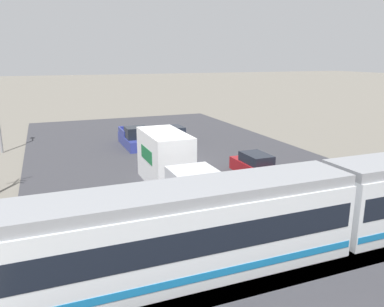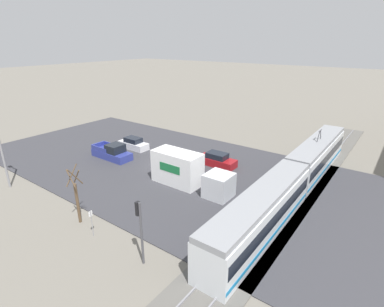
{
  "view_description": "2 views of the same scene",
  "coord_description": "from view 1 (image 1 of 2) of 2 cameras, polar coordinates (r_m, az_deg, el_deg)",
  "views": [
    {
      "loc": [
        9.76,
        26.78,
        8.15
      ],
      "look_at": [
        1.88,
        6.94,
        2.64
      ],
      "focal_mm": 35.0,
      "sensor_mm": 36.0,
      "label": 1
    },
    {
      "loc": [
        24.53,
        22.15,
        14.02
      ],
      "look_at": [
        0.39,
        4.42,
        2.65
      ],
      "focal_mm": 28.0,
      "sensor_mm": 36.0,
      "label": 2
    }
  ],
  "objects": [
    {
      "name": "box_truck",
      "position": [
        23.36,
        -3.26,
        -1.69
      ],
      "size": [
        2.44,
        8.78,
        3.4
      ],
      "color": "silver",
      "rests_on": "ground"
    },
    {
      "name": "road_surface",
      "position": [
        29.63,
        -1.57,
        -1.4
      ],
      "size": [
        23.38,
        47.85,
        0.08
      ],
      "color": "#38383D",
      "rests_on": "ground"
    },
    {
      "name": "light_rail_tram",
      "position": [
        17.75,
        20.8,
        -7.51
      ],
      "size": [
        29.84,
        2.63,
        4.65
      ],
      "color": "silver",
      "rests_on": "ground"
    },
    {
      "name": "pickup_truck",
      "position": [
        35.11,
        -8.68,
        2.25
      ],
      "size": [
        2.1,
        5.5,
        1.94
      ],
      "color": "navy",
      "rests_on": "ground"
    },
    {
      "name": "sedan_car_1",
      "position": [
        26.55,
        9.72,
        -1.97
      ],
      "size": [
        1.8,
        4.62,
        1.56
      ],
      "rotation": [
        0.0,
        0.0,
        3.14
      ],
      "color": "maroon",
      "rests_on": "ground"
    },
    {
      "name": "rail_bed",
      "position": [
        17.43,
        15.97,
        -13.81
      ],
      "size": [
        59.74,
        4.4,
        0.22
      ],
      "color": "#5B5954",
      "rests_on": "ground"
    },
    {
      "name": "sedan_car_0",
      "position": [
        36.77,
        -2.63,
        2.8
      ],
      "size": [
        1.74,
        4.37,
        1.53
      ],
      "color": "silver",
      "rests_on": "ground"
    },
    {
      "name": "ground_plane",
      "position": [
        29.64,
        -1.57,
        -1.48
      ],
      "size": [
        320.0,
        320.0,
        0.0
      ],
      "primitive_type": "plane",
      "color": "slate"
    }
  ]
}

